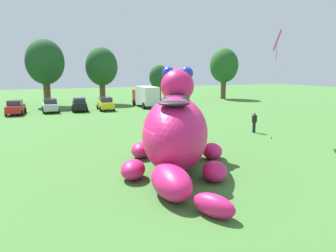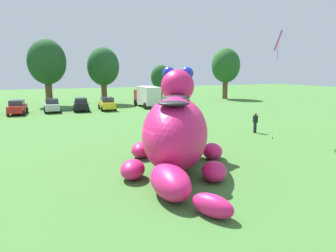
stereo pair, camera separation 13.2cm
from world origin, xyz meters
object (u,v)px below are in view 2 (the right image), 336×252
at_px(car_silver, 52,105).
at_px(car_black, 81,104).
at_px(spectator_mid_field, 171,106).
at_px(car_red, 17,107).
at_px(car_yellow, 107,104).
at_px(tethered_flying_kite, 278,42).
at_px(box_truck, 147,96).
at_px(spectator_near_inflatable, 255,123).
at_px(giant_inflatable_creature, 175,132).

bearing_deg(car_silver, car_black, -3.73).
relative_size(car_black, spectator_mid_field, 2.47).
bearing_deg(car_black, car_red, -176.64).
distance_m(car_yellow, tethered_flying_kite, 24.80).
height_order(car_black, tethered_flying_kite, tethered_flying_kite).
xyz_separation_m(box_truck, spectator_near_inflatable, (2.53, -21.23, -0.75)).
xyz_separation_m(box_truck, spectator_mid_field, (0.62, -7.22, -0.75)).
bearing_deg(car_red, car_silver, 9.65).
distance_m(giant_inflatable_creature, spectator_mid_field, 21.94).
distance_m(car_red, spectator_near_inflatable, 27.80).
height_order(car_red, spectator_mid_field, car_red).
xyz_separation_m(giant_inflatable_creature, car_silver, (-5.26, 26.90, -1.14)).
distance_m(car_silver, spectator_mid_field, 15.05).
bearing_deg(car_black, tethered_flying_kite, -63.04).
height_order(box_truck, spectator_near_inflatable, box_truck).
distance_m(box_truck, spectator_near_inflatable, 21.39).
bearing_deg(car_black, car_silver, 176.27).
distance_m(car_red, car_black, 7.48).
height_order(car_silver, car_yellow, same).
bearing_deg(spectator_mid_field, car_black, 147.42).
height_order(car_silver, tethered_flying_kite, tethered_flying_kite).
bearing_deg(giant_inflatable_creature, box_truck, 74.50).
distance_m(giant_inflatable_creature, spectator_near_inflatable, 12.01).
bearing_deg(car_silver, giant_inflatable_creature, -78.93).
height_order(car_yellow, box_truck, box_truck).
bearing_deg(car_red, tethered_flying_kite, -49.59).
xyz_separation_m(car_black, spectator_near_inflatable, (11.89, -20.38, -0.01)).
height_order(box_truck, tethered_flying_kite, tethered_flying_kite).
xyz_separation_m(car_red, box_truck, (16.83, 1.28, 0.74)).
xyz_separation_m(car_red, tethered_flying_kite, (19.11, -22.44, 6.43)).
bearing_deg(car_silver, car_red, -170.35).
distance_m(car_black, spectator_near_inflatable, 23.60).
relative_size(spectator_mid_field, tethered_flying_kite, 0.21).
height_order(car_red, car_yellow, same).
bearing_deg(spectator_near_inflatable, car_yellow, 113.27).
relative_size(car_black, box_truck, 0.66).
relative_size(spectator_near_inflatable, tethered_flying_kite, 0.21).
distance_m(giant_inflatable_creature, tethered_flying_kite, 11.86).
bearing_deg(car_black, giant_inflatable_creature, -86.30).
bearing_deg(car_yellow, spectator_near_inflatable, -66.73).
relative_size(car_black, spectator_near_inflatable, 2.47).
relative_size(box_truck, tethered_flying_kite, 0.79).
bearing_deg(car_black, spectator_mid_field, -32.58).
xyz_separation_m(giant_inflatable_creature, tethered_flying_kite, (9.91, 3.79, 5.29)).
bearing_deg(box_truck, tethered_flying_kite, -84.52).
height_order(giant_inflatable_creature, car_black, giant_inflatable_creature).
bearing_deg(spectator_near_inflatable, car_silver, 126.82).
height_order(car_yellow, tethered_flying_kite, tethered_flying_kite).
xyz_separation_m(car_yellow, tethered_flying_kite, (8.33, -22.45, 6.43)).
bearing_deg(box_truck, car_black, -174.85).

